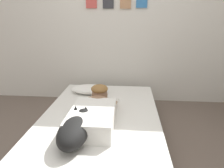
{
  "coord_description": "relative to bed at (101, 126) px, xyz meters",
  "views": [
    {
      "loc": [
        0.22,
        -1.6,
        1.33
      ],
      "look_at": [
        0.01,
        0.78,
        0.56
      ],
      "focal_mm": 33.05,
      "sensor_mm": 36.0,
      "label": 1
    }
  ],
  "objects": [
    {
      "name": "ground_plane",
      "position": [
        0.09,
        -0.47,
        -0.15
      ],
      "size": [
        12.51,
        12.51,
        0.0
      ],
      "primitive_type": "plane",
      "color": "#66564C"
    },
    {
      "name": "back_wall",
      "position": [
        0.09,
        1.26,
        1.1
      ],
      "size": [
        4.25,
        0.12,
        2.5
      ],
      "color": "silver",
      "rests_on": "ground"
    },
    {
      "name": "bed",
      "position": [
        0.0,
        0.0,
        0.0
      ],
      "size": [
        1.32,
        2.04,
        0.31
      ],
      "color": "#4C4742",
      "rests_on": "ground"
    },
    {
      "name": "pillow",
      "position": [
        -0.24,
        0.64,
        0.21
      ],
      "size": [
        0.52,
        0.32,
        0.11
      ],
      "primitive_type": "ellipsoid",
      "color": "white",
      "rests_on": "bed"
    },
    {
      "name": "person_lying",
      "position": [
        -0.04,
        -0.16,
        0.26
      ],
      "size": [
        0.43,
        0.92,
        0.27
      ],
      "color": "white",
      "rests_on": "bed"
    },
    {
      "name": "dog",
      "position": [
        -0.15,
        -0.55,
        0.26
      ],
      "size": [
        0.26,
        0.57,
        0.21
      ],
      "color": "black",
      "rests_on": "bed"
    },
    {
      "name": "coffee_cup",
      "position": [
        0.11,
        0.31,
        0.2
      ],
      "size": [
        0.12,
        0.09,
        0.07
      ],
      "color": "white",
      "rests_on": "bed"
    },
    {
      "name": "cell_phone",
      "position": [
        0.12,
        0.03,
        0.16
      ],
      "size": [
        0.07,
        0.14,
        0.01
      ],
      "primitive_type": "cube",
      "color": "black",
      "rests_on": "bed"
    }
  ]
}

